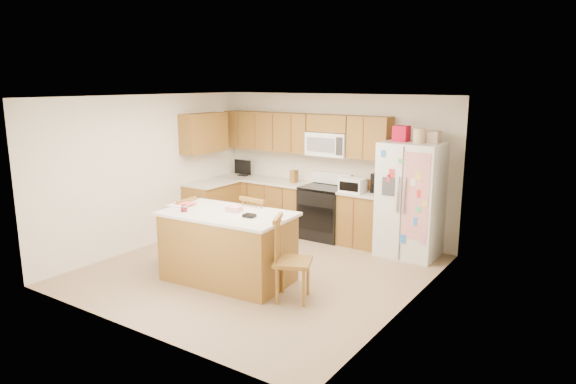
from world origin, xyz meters
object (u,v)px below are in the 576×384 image
Objects in this scene: refrigerator at (411,198)px; windsor_chair_left at (180,233)px; island at (228,246)px; windsor_chair_right at (291,261)px; windsor_chair_back at (260,234)px; stove at (325,211)px.

windsor_chair_left is (-2.71, -2.31, -0.44)m from refrigerator.
windsor_chair_right is at bearing -3.26° from island.
windsor_chair_right is at bearing -4.39° from windsor_chair_left.
refrigerator is 3.58m from windsor_chair_left.
windsor_chair_back is at bearing 25.96° from windsor_chair_left.
stove reaches higher than windsor_chair_back.
island is at bearing -5.56° from windsor_chair_left.
windsor_chair_left is 0.94× the size of windsor_chair_back.
island is 1.08m from windsor_chair_right.
island reaches higher than windsor_chair_left.
stove is 1.04× the size of windsor_chair_back.
windsor_chair_right is at bearing -103.86° from refrigerator.
stove reaches higher than island.
refrigerator reaches higher than windsor_chair_left.
windsor_chair_back is (-0.04, -1.84, 0.04)m from stove.
refrigerator is 1.07× the size of island.
stove is 1.63m from refrigerator.
windsor_chair_right is at bearing -69.19° from stove.
stove is at bearing 64.38° from windsor_chair_left.
refrigerator is (1.57, -0.06, 0.45)m from stove.
stove reaches higher than windsor_chair_right.
stove is 2.63m from windsor_chair_left.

